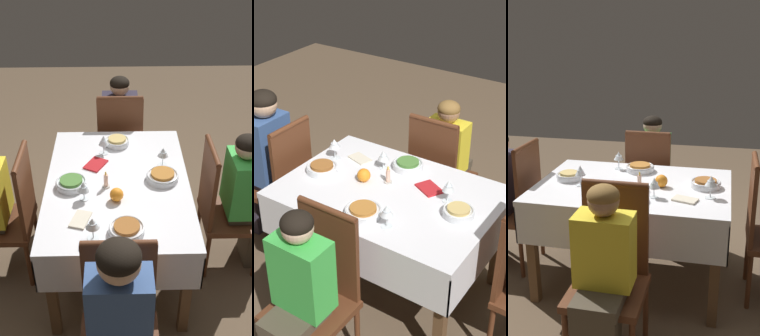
{
  "view_description": "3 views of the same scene",
  "coord_description": "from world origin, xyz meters",
  "views": [
    {
      "loc": [
        2.23,
        0.0,
        2.38
      ],
      "look_at": [
        -0.02,
        0.06,
        0.84
      ],
      "focal_mm": 45.0,
      "sensor_mm": 36.0,
      "label": 1
    },
    {
      "loc": [
        -1.42,
        2.22,
        2.45
      ],
      "look_at": [
        0.1,
        -0.04,
        0.86
      ],
      "focal_mm": 55.0,
      "sensor_mm": 36.0,
      "label": 2
    },
    {
      "loc": [
        0.59,
        -2.65,
        1.73
      ],
      "look_at": [
        0.01,
        -0.01,
        0.87
      ],
      "focal_mm": 45.0,
      "sensor_mm": 36.0,
      "label": 3
    }
  ],
  "objects": [
    {
      "name": "wine_glass_north",
      "position": [
        -0.18,
        0.31,
        0.85
      ],
      "size": [
        0.07,
        0.07,
        0.14
      ],
      "color": "white",
      "rests_on": "dining_table"
    },
    {
      "name": "chair_east",
      "position": [
        0.91,
        0.0,
        0.52
      ],
      "size": [
        0.41,
        0.41,
        0.98
      ],
      "rotation": [
        0.0,
        0.0,
        1.57
      ],
      "color": "#562D19",
      "rests_on": "ground_plane"
    },
    {
      "name": "wine_glass_east",
      "position": [
        0.53,
        -0.14,
        0.85
      ],
      "size": [
        0.08,
        0.08,
        0.14
      ],
      "color": "white",
      "rests_on": "dining_table"
    },
    {
      "name": "bowl_west",
      "position": [
        -0.46,
        0.0,
        0.77
      ],
      "size": [
        0.18,
        0.18,
        0.06
      ],
      "color": "silver",
      "rests_on": "dining_table"
    },
    {
      "name": "bowl_east",
      "position": [
        0.49,
        0.05,
        0.77
      ],
      "size": [
        0.2,
        0.2,
        0.06
      ],
      "color": "silver",
      "rests_on": "dining_table"
    },
    {
      "name": "bowl_south",
      "position": [
        0.05,
        -0.3,
        0.77
      ],
      "size": [
        0.2,
        0.2,
        0.06
      ],
      "color": "silver",
      "rests_on": "dining_table"
    },
    {
      "name": "orange_fruit",
      "position": [
        0.2,
        -0.01,
        0.79
      ],
      "size": [
        0.09,
        0.09,
        0.09
      ],
      "primitive_type": "sphere",
      "color": "orange",
      "rests_on": "dining_table"
    },
    {
      "name": "napkin_spare_side",
      "position": [
        0.38,
        -0.22,
        0.75
      ],
      "size": [
        0.17,
        0.13,
        0.01
      ],
      "rotation": [
        0.0,
        0.0,
        -0.29
      ],
      "color": "beige",
      "rests_on": "dining_table"
    },
    {
      "name": "napkin_red_folded",
      "position": [
        -0.19,
        -0.15,
        0.75
      ],
      "size": [
        0.19,
        0.18,
        0.01
      ],
      "rotation": [
        0.0,
        0.0,
        -0.49
      ],
      "color": "red",
      "rests_on": "dining_table"
    },
    {
      "name": "bowl_north",
      "position": [
        -0.01,
        0.29,
        0.77
      ],
      "size": [
        0.21,
        0.21,
        0.06
      ],
      "color": "silver",
      "rests_on": "dining_table"
    },
    {
      "name": "candle_centerpiece",
      "position": [
        0.06,
        -0.07,
        0.79
      ],
      "size": [
        0.05,
        0.05,
        0.12
      ],
      "color": "beige",
      "rests_on": "dining_table"
    },
    {
      "name": "person_child_green",
      "position": [
        -0.01,
        0.88,
        0.58
      ],
      "size": [
        0.3,
        0.33,
        1.07
      ],
      "rotation": [
        0.0,
        0.0,
        3.14
      ],
      "color": "#4C4233",
      "rests_on": "ground_plane"
    },
    {
      "name": "dining_table",
      "position": [
        0.0,
        0.0,
        0.65
      ],
      "size": [
        1.32,
        0.93,
        0.75
      ],
      "color": "silver",
      "rests_on": "ground_plane"
    },
    {
      "name": "person_adult_denim",
      "position": [
        1.06,
        0.0,
        0.66
      ],
      "size": [
        0.34,
        0.3,
        1.17
      ],
      "rotation": [
        0.0,
        0.0,
        1.57
      ],
      "color": "#383342",
      "rests_on": "ground_plane"
    },
    {
      "name": "ground_plane",
      "position": [
        0.0,
        0.0,
        0.0
      ],
      "size": [
        8.0,
        8.0,
        0.0
      ],
      "primitive_type": "plane",
      "color": "brown"
    },
    {
      "name": "chair_north",
      "position": [
        -0.01,
        0.71,
        0.52
      ],
      "size": [
        0.41,
        0.41,
        0.98
      ],
      "rotation": [
        0.0,
        0.0,
        3.14
      ],
      "color": "#562D19",
      "rests_on": "ground_plane"
    },
    {
      "name": "wine_glass_south",
      "position": [
        0.18,
        -0.21,
        0.84
      ],
      "size": [
        0.07,
        0.07,
        0.13
      ],
      "color": "white",
      "rests_on": "dining_table"
    },
    {
      "name": "chair_south",
      "position": [
        0.03,
        -0.71,
        0.52
      ],
      "size": [
        0.41,
        0.41,
        0.98
      ],
      "color": "#562D19",
      "rests_on": "ground_plane"
    },
    {
      "name": "person_child_yellow",
      "position": [
        0.03,
        -0.88,
        0.57
      ],
      "size": [
        0.3,
        0.33,
        1.04
      ],
      "color": "#4C4233",
      "rests_on": "ground_plane"
    },
    {
      "name": "wine_glass_west",
      "position": [
        -0.35,
        -0.1,
        0.85
      ],
      "size": [
        0.07,
        0.07,
        0.14
      ],
      "color": "white",
      "rests_on": "dining_table"
    }
  ]
}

